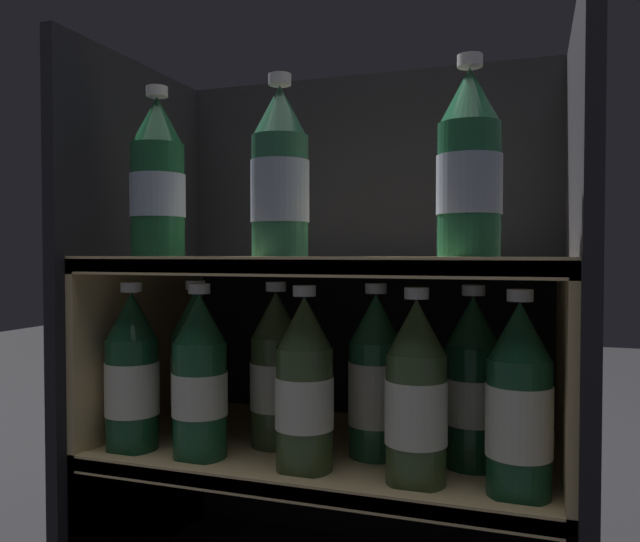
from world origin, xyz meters
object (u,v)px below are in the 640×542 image
bottle_lower_front_4 (519,405)px  bottle_lower_back_0 (196,368)px  bottle_lower_back_2 (376,380)px  bottle_lower_front_1 (200,380)px  bottle_upper_front_1 (280,178)px  bottle_lower_back_1 (276,373)px  bottle_upper_front_2 (469,170)px  bottle_lower_back_3 (473,386)px  bottle_lower_front_3 (416,397)px  bottle_lower_front_2 (306,388)px  bottle_lower_front_0 (132,376)px  bottle_upper_front_0 (158,182)px

bottle_lower_front_4 → bottle_lower_back_0: 0.49m
bottle_lower_back_2 → bottle_lower_front_1: bearing=-159.8°
bottle_upper_front_1 → bottle_lower_back_1: 0.30m
bottle_upper_front_2 → bottle_lower_back_0: size_ratio=1.00×
bottle_lower_front_4 → bottle_lower_back_0: bearing=169.9°
bottle_upper_front_2 → bottle_lower_back_3: bottle_upper_front_2 is taller
bottle_upper_front_2 → bottle_lower_front_3: size_ratio=1.00×
bottle_lower_front_2 → bottle_lower_front_3: size_ratio=1.00×
bottle_upper_front_2 → bottle_lower_front_2: (-0.21, 0.00, -0.28)m
bottle_lower_front_0 → bottle_lower_back_2: same height
bottle_upper_front_1 → bottle_lower_back_1: bearing=116.3°
bottle_upper_front_1 → bottle_lower_back_1: size_ratio=1.00×
bottle_lower_front_3 → bottle_lower_front_4: size_ratio=1.00×
bottle_lower_front_2 → bottle_lower_back_3: bearing=22.5°
bottle_lower_front_2 → bottle_lower_back_1: 0.12m
bottle_upper_front_0 → bottle_lower_back_0: 0.29m
bottle_upper_front_0 → bottle_lower_front_4: bottle_upper_front_0 is taller
bottle_upper_front_1 → bottle_lower_front_0: 0.37m
bottle_lower_front_1 → bottle_lower_back_2: (0.23, 0.09, -0.00)m
bottle_lower_front_1 → bottle_lower_back_1: size_ratio=1.00×
bottle_upper_front_1 → bottle_upper_front_2: size_ratio=1.00×
bottle_upper_front_1 → bottle_lower_front_4: size_ratio=1.00×
bottle_upper_front_0 → bottle_lower_back_0: (0.01, 0.09, -0.28)m
bottle_lower_front_2 → bottle_lower_back_0: same height
bottle_lower_back_2 → bottle_lower_back_3: same height
bottle_upper_front_1 → bottle_lower_back_0: (-0.18, 0.09, -0.28)m
bottle_lower_front_4 → bottle_upper_front_0: bearing=180.0°
bottle_lower_front_1 → bottle_lower_front_3: same height
bottle_upper_front_1 → bottle_lower_front_3: bottle_upper_front_1 is taller
bottle_lower_front_2 → bottle_lower_back_2: 0.11m
bottle_upper_front_0 → bottle_upper_front_1: (0.19, 0.00, -0.00)m
bottle_upper_front_0 → bottle_lower_back_3: 0.52m
bottle_lower_back_2 → bottle_lower_front_0: bearing=-166.0°
bottle_lower_front_0 → bottle_upper_front_1: bearing=0.0°
bottle_upper_front_2 → bottle_upper_front_1: bearing=180.0°
bottle_upper_front_2 → bottle_lower_front_4: bottle_upper_front_2 is taller
bottle_upper_front_1 → bottle_lower_back_0: bearing=154.3°
bottle_lower_front_4 → bottle_lower_back_1: bearing=166.1°
bottle_lower_front_4 → bottle_lower_back_0: same height
bottle_lower_front_3 → bottle_lower_back_3: same height
bottle_lower_front_4 → bottle_lower_back_0: size_ratio=1.00×
bottle_lower_front_1 → bottle_lower_front_4: bearing=0.0°
bottle_lower_front_3 → bottle_lower_front_4: 0.12m
bottle_upper_front_1 → bottle_lower_front_2: bottle_upper_front_1 is taller
bottle_lower_front_1 → bottle_lower_back_3: 0.38m
bottle_upper_front_1 → bottle_lower_back_1: bottle_upper_front_1 is taller
bottle_lower_front_3 → bottle_lower_back_3: size_ratio=1.00×
bottle_lower_back_3 → bottle_lower_front_3: bearing=-125.5°
bottle_lower_front_4 → bottle_lower_back_2: same height
bottle_upper_front_0 → bottle_lower_front_3: 0.47m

